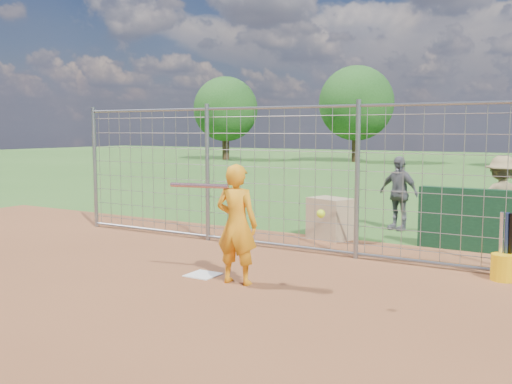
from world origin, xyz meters
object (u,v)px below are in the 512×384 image
Objects in this scene: bystander_c at (501,201)px; equipment_bin at (330,218)px; batter at (237,224)px; bucket_with_bats at (504,264)px; bystander_b at (398,193)px.

equipment_bin is at bearing -2.29° from bystander_c.
batter reaches higher than equipment_bin.
equipment_bin is 3.72m from bucket_with_bats.
batter is 3.71m from equipment_bin.
bystander_b is 0.95× the size of bystander_c.
bucket_with_bats is at bearing -34.96° from bystander_b.
bystander_c reaches higher than bucket_with_bats.
bucket_with_bats is (3.35, -1.61, -0.15)m from equipment_bin.
bystander_c reaches higher than bystander_b.
batter is 1.70× the size of bucket_with_bats.
bystander_b is 2.18m from bystander_c.
bystander_c is 1.68× the size of bucket_with_bats.
bystander_b is at bearing 83.45° from equipment_bin.
bystander_b is 1.61× the size of bucket_with_bats.
bucket_with_bats reaches higher than equipment_bin.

